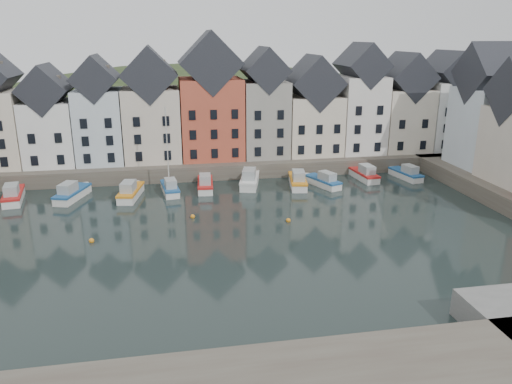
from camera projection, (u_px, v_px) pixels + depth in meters
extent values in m
plane|color=black|center=(240.00, 244.00, 47.63)|extent=(260.00, 260.00, 0.00)
cube|color=#4E443B|center=(211.00, 160.00, 75.48)|extent=(90.00, 16.00, 2.00)
ellipsoid|color=#253219|center=(202.00, 218.00, 105.60)|extent=(153.60, 70.40, 64.00)
sphere|color=black|center=(122.00, 95.00, 90.46)|extent=(5.77, 5.77, 5.77)
sphere|color=black|center=(313.00, 89.00, 106.40)|extent=(5.27, 5.27, 5.27)
sphere|color=black|center=(355.00, 93.00, 101.50)|extent=(5.07, 5.07, 5.07)
sphere|color=black|center=(270.00, 94.00, 99.49)|extent=(5.01, 5.01, 5.01)
sphere|color=black|center=(329.00, 89.00, 106.54)|extent=(5.21, 5.21, 5.21)
sphere|color=black|center=(207.00, 91.00, 100.50)|extent=(5.45, 5.45, 5.45)
sphere|color=black|center=(395.00, 99.00, 97.19)|extent=(4.49, 4.49, 4.49)
cube|color=white|center=(51.00, 133.00, 68.31)|extent=(6.56, 8.00, 8.61)
cube|color=#212229|center=(46.00, 89.00, 66.53)|extent=(6.56, 8.16, 6.56)
cube|color=silver|center=(100.00, 126.00, 69.20)|extent=(6.20, 8.00, 10.02)
cube|color=#212229|center=(96.00, 78.00, 67.24)|extent=(6.20, 8.16, 6.20)
cube|color=beige|center=(152.00, 124.00, 70.39)|extent=(7.70, 8.00, 10.08)
cube|color=#212229|center=(149.00, 74.00, 68.30)|extent=(7.70, 8.16, 7.70)
cube|color=#BE4D36|center=(211.00, 118.00, 71.62)|extent=(8.69, 8.00, 11.28)
cube|color=#212229|center=(210.00, 62.00, 69.28)|extent=(8.69, 8.16, 8.69)
cube|color=gray|center=(264.00, 119.00, 73.00)|extent=(6.43, 8.00, 10.78)
cube|color=#212229|center=(264.00, 70.00, 70.90)|extent=(6.43, 8.16, 6.43)
cube|color=beige|center=(312.00, 125.00, 74.56)|extent=(7.88, 8.00, 8.56)
cube|color=#212229|center=(313.00, 82.00, 72.69)|extent=(7.88, 8.16, 7.88)
cube|color=white|center=(359.00, 114.00, 75.40)|extent=(6.50, 8.00, 11.27)
cube|color=#212229|center=(362.00, 65.00, 73.22)|extent=(6.50, 8.16, 6.50)
cube|color=beige|center=(401.00, 119.00, 76.87)|extent=(7.23, 8.00, 9.32)
cube|color=#212229|center=(405.00, 77.00, 74.93)|extent=(7.23, 8.16, 7.23)
cube|color=white|center=(443.00, 115.00, 77.88)|extent=(6.18, 8.00, 10.32)
cube|color=#212229|center=(448.00, 71.00, 75.87)|extent=(6.18, 8.16, 6.18)
cube|color=silver|center=(487.00, 128.00, 66.81)|extent=(7.47, 8.00, 10.38)
cube|color=#212229|center=(495.00, 73.00, 64.65)|extent=(7.62, 8.00, 8.00)
sphere|color=orange|center=(193.00, 217.00, 54.42)|extent=(0.50, 0.50, 0.50)
sphere|color=orange|center=(288.00, 220.00, 53.29)|extent=(0.50, 0.50, 0.50)
sphere|color=orange|center=(92.00, 241.00, 48.03)|extent=(0.50, 0.50, 0.50)
cube|color=silver|center=(14.00, 198.00, 59.96)|extent=(2.89, 6.64, 1.18)
cube|color=red|center=(13.00, 193.00, 59.76)|extent=(3.01, 6.79, 0.27)
cube|color=#969D9E|center=(11.00, 190.00, 58.70)|extent=(1.87, 2.77, 1.28)
cube|color=silver|center=(73.00, 196.00, 60.74)|extent=(3.73, 6.58, 1.16)
cube|color=#1E538D|center=(72.00, 191.00, 60.55)|extent=(3.87, 6.73, 0.26)
cube|color=#969D9E|center=(68.00, 188.00, 59.47)|extent=(2.17, 2.85, 1.26)
cube|color=silver|center=(131.00, 194.00, 61.24)|extent=(3.00, 6.59, 1.16)
cube|color=orange|center=(131.00, 190.00, 61.05)|extent=(3.13, 6.73, 0.26)
cube|color=#969D9E|center=(128.00, 187.00, 59.95)|extent=(1.91, 2.76, 1.27)
cube|color=silver|center=(170.00, 190.00, 63.03)|extent=(2.34, 5.80, 1.03)
cube|color=#1E538D|center=(170.00, 186.00, 62.86)|extent=(2.44, 5.93, 0.24)
cube|color=#969D9E|center=(171.00, 184.00, 61.92)|extent=(1.57, 2.40, 1.13)
cylinder|color=silver|center=(167.00, 148.00, 61.95)|extent=(0.13, 0.13, 10.35)
cube|color=silver|center=(205.00, 186.00, 64.53)|extent=(2.24, 6.16, 1.11)
cube|color=red|center=(205.00, 182.00, 64.35)|extent=(2.35, 6.29, 0.25)
cube|color=#969D9E|center=(205.00, 179.00, 63.31)|extent=(1.58, 2.51, 1.21)
cube|color=silver|center=(250.00, 182.00, 66.25)|extent=(3.65, 7.14, 1.26)
cube|color=silver|center=(250.00, 177.00, 66.05)|extent=(3.79, 7.30, 0.29)
cube|color=#969D9E|center=(249.00, 174.00, 64.86)|extent=(2.21, 3.04, 1.37)
cube|color=silver|center=(298.00, 183.00, 65.91)|extent=(3.01, 6.67, 1.18)
cube|color=orange|center=(298.00, 178.00, 65.72)|extent=(3.14, 6.82, 0.27)
cube|color=#969D9E|center=(299.00, 176.00, 64.60)|extent=(1.92, 2.79, 1.29)
cube|color=silver|center=(323.00, 183.00, 65.94)|extent=(3.72, 6.01, 1.06)
cube|color=#1E538D|center=(323.00, 179.00, 65.77)|extent=(3.86, 6.15, 0.24)
cube|color=#969D9E|center=(327.00, 176.00, 64.89)|extent=(2.10, 2.64, 1.16)
cube|color=silver|center=(363.00, 176.00, 69.07)|extent=(2.37, 6.30, 1.13)
cube|color=red|center=(364.00, 172.00, 68.88)|extent=(2.48, 6.44, 0.26)
cube|color=#969D9E|center=(367.00, 170.00, 67.84)|extent=(1.64, 2.58, 1.23)
cube|color=silver|center=(405.00, 176.00, 69.44)|extent=(2.71, 5.93, 1.05)
cube|color=#1E538D|center=(406.00, 172.00, 69.27)|extent=(2.83, 6.06, 0.24)
cube|color=#969D9E|center=(410.00, 169.00, 68.33)|extent=(1.72, 2.49, 1.14)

